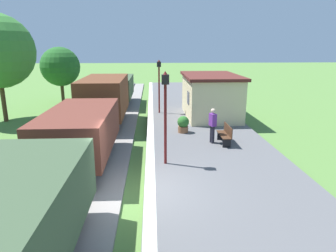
{
  "coord_description": "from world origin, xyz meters",
  "views": [
    {
      "loc": [
        0.5,
        -9.09,
        4.86
      ],
      "look_at": [
        1.23,
        4.29,
        1.28
      ],
      "focal_mm": 32.28,
      "sensor_mm": 36.0,
      "label": 1
    }
  ],
  "objects_px": {
    "station_hut": "(210,95)",
    "potted_planter": "(183,124)",
    "bench_near_hut": "(225,134)",
    "tree_field_left": "(60,67)",
    "freight_train": "(96,113)",
    "person_waiting": "(213,124)",
    "lamp_post_near": "(165,101)",
    "lamp_post_far": "(159,76)"
  },
  "relations": [
    {
      "from": "lamp_post_far",
      "to": "tree_field_left",
      "type": "relative_size",
      "value": 0.77
    },
    {
      "from": "bench_near_hut",
      "to": "tree_field_left",
      "type": "bearing_deg",
      "value": 131.21
    },
    {
      "from": "freight_train",
      "to": "potted_planter",
      "type": "bearing_deg",
      "value": 5.34
    },
    {
      "from": "tree_field_left",
      "to": "potted_planter",
      "type": "bearing_deg",
      "value": -48.97
    },
    {
      "from": "potted_planter",
      "to": "station_hut",
      "type": "bearing_deg",
      "value": 60.53
    },
    {
      "from": "potted_planter",
      "to": "lamp_post_far",
      "type": "xyz_separation_m",
      "value": [
        -1.17,
        5.09,
        2.08
      ]
    },
    {
      "from": "potted_planter",
      "to": "lamp_post_near",
      "type": "relative_size",
      "value": 0.25
    },
    {
      "from": "lamp_post_near",
      "to": "lamp_post_far",
      "type": "height_order",
      "value": "same"
    },
    {
      "from": "bench_near_hut",
      "to": "lamp_post_near",
      "type": "distance_m",
      "value": 4.39
    },
    {
      "from": "bench_near_hut",
      "to": "lamp_post_near",
      "type": "bearing_deg",
      "value": -141.31
    },
    {
      "from": "station_hut",
      "to": "potted_planter",
      "type": "height_order",
      "value": "station_hut"
    },
    {
      "from": "station_hut",
      "to": "tree_field_left",
      "type": "xyz_separation_m",
      "value": [
        -11.71,
        7.02,
        1.45
      ]
    },
    {
      "from": "station_hut",
      "to": "lamp_post_far",
      "type": "height_order",
      "value": "lamp_post_far"
    },
    {
      "from": "station_hut",
      "to": "tree_field_left",
      "type": "height_order",
      "value": "tree_field_left"
    },
    {
      "from": "bench_near_hut",
      "to": "lamp_post_near",
      "type": "height_order",
      "value": "lamp_post_near"
    },
    {
      "from": "station_hut",
      "to": "person_waiting",
      "type": "distance_m",
      "value": 5.91
    },
    {
      "from": "bench_near_hut",
      "to": "tree_field_left",
      "type": "xyz_separation_m",
      "value": [
        -11.35,
        12.96,
        2.38
      ]
    },
    {
      "from": "lamp_post_far",
      "to": "person_waiting",
      "type": "bearing_deg",
      "value": -71.07
    },
    {
      "from": "lamp_post_far",
      "to": "lamp_post_near",
      "type": "bearing_deg",
      "value": -90.0
    },
    {
      "from": "freight_train",
      "to": "lamp_post_far",
      "type": "relative_size",
      "value": 7.03
    },
    {
      "from": "freight_train",
      "to": "station_hut",
      "type": "distance_m",
      "value": 8.07
    },
    {
      "from": "person_waiting",
      "to": "potted_planter",
      "type": "bearing_deg",
      "value": -74.4
    },
    {
      "from": "bench_near_hut",
      "to": "person_waiting",
      "type": "bearing_deg",
      "value": 167.58
    },
    {
      "from": "person_waiting",
      "to": "tree_field_left",
      "type": "bearing_deg",
      "value": -67.27
    },
    {
      "from": "freight_train",
      "to": "lamp_post_far",
      "type": "height_order",
      "value": "lamp_post_far"
    },
    {
      "from": "tree_field_left",
      "to": "person_waiting",
      "type": "bearing_deg",
      "value": -50.08
    },
    {
      "from": "lamp_post_near",
      "to": "bench_near_hut",
      "type": "bearing_deg",
      "value": 38.69
    },
    {
      "from": "bench_near_hut",
      "to": "lamp_post_far",
      "type": "distance_m",
      "value": 8.02
    },
    {
      "from": "station_hut",
      "to": "person_waiting",
      "type": "xyz_separation_m",
      "value": [
        -0.98,
        -5.81,
        -0.47
      ]
    },
    {
      "from": "station_hut",
      "to": "lamp_post_far",
      "type": "xyz_separation_m",
      "value": [
        -3.38,
        1.18,
        1.15
      ]
    },
    {
      "from": "bench_near_hut",
      "to": "person_waiting",
      "type": "relative_size",
      "value": 0.88
    },
    {
      "from": "lamp_post_near",
      "to": "potted_planter",
      "type": "bearing_deg",
      "value": 75.24
    },
    {
      "from": "station_hut",
      "to": "person_waiting",
      "type": "relative_size",
      "value": 3.39
    },
    {
      "from": "person_waiting",
      "to": "tree_field_left",
      "type": "relative_size",
      "value": 0.36
    },
    {
      "from": "tree_field_left",
      "to": "lamp_post_near",
      "type": "bearing_deg",
      "value": -61.55
    },
    {
      "from": "person_waiting",
      "to": "potted_planter",
      "type": "xyz_separation_m",
      "value": [
        -1.22,
        1.9,
        -0.46
      ]
    },
    {
      "from": "freight_train",
      "to": "person_waiting",
      "type": "bearing_deg",
      "value": -14.2
    },
    {
      "from": "freight_train",
      "to": "lamp_post_near",
      "type": "relative_size",
      "value": 7.03
    },
    {
      "from": "station_hut",
      "to": "tree_field_left",
      "type": "relative_size",
      "value": 1.21
    },
    {
      "from": "station_hut",
      "to": "freight_train",
      "type": "bearing_deg",
      "value": -147.47
    },
    {
      "from": "potted_planter",
      "to": "tree_field_left",
      "type": "relative_size",
      "value": 0.19
    },
    {
      "from": "freight_train",
      "to": "person_waiting",
      "type": "relative_size",
      "value": 15.2
    }
  ]
}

